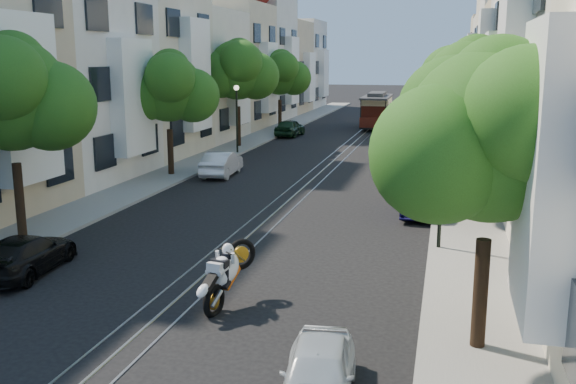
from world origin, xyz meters
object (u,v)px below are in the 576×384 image
Objects in this scene: tree_e_a at (494,140)px; tree_w_c at (238,71)px; tree_e_b at (473,91)px; parked_car_e_near at (318,373)px; tree_w_d at (280,74)px; lamp_west at (237,109)px; lamp_east at (443,161)px; tree_e_c at (466,83)px; parked_car_w_far at (290,128)px; parked_car_w_near at (26,254)px; tree_e_d at (463,73)px; parked_car_w_mid at (222,164)px; sportbike_rider at (225,272)px; parked_car_e_far at (432,148)px; cable_car at (377,109)px; tree_w_b at (169,89)px; parked_car_e_mid at (423,197)px; tree_w_a at (12,96)px.

tree_w_c is (-14.40, 28.00, 0.67)m from tree_e_a.
tree_e_b is 21.53m from tree_w_c.
tree_w_d is at bearing 99.42° from parked_car_e_near.
lamp_east is at bearing -55.01° from lamp_west.
tree_e_c is 1.57× the size of lamp_west.
parked_car_w_far is (-9.71, 37.55, 0.13)m from parked_car_e_near.
lamp_west reaches higher than parked_car_w_near.
tree_e_a is at bearing -90.00° from tree_e_d.
parked_car_w_mid is (-11.99, 5.76, -4.11)m from tree_e_b.
parked_car_w_near is (-6.25, 1.01, -0.34)m from sportbike_rider.
tree_w_c is 1.71× the size of lamp_west.
sportbike_rider is at bearing 122.99° from parked_car_e_near.
parked_car_e_far is (1.20, 28.73, 0.11)m from parked_car_e_near.
cable_car reaches higher than parked_car_w_far.
parked_car_w_near is (2.24, -14.97, -3.85)m from tree_w_b.
parked_car_e_near is (3.05, -3.76, -0.35)m from sportbike_rider.
lamp_west is at bearing 84.03° from tree_w_b.
tree_e_b is 1.03× the size of tree_w_d.
tree_w_b is 11.02m from tree_w_c.
parked_car_w_mid reaches higher than parked_car_w_near.
tree_w_b reaches higher than parked_car_w_mid.
lamp_east is at bearing 116.32° from parked_car_w_far.
parked_car_e_far reaches higher than parked_car_w_near.
tree_e_b is 1.76× the size of parked_car_w_near.
tree_e_c is 11.94m from parked_car_e_mid.
parked_car_w_far is (-6.67, 33.79, -0.23)m from sportbike_rider.
lamp_east is 1.09× the size of parked_car_w_mid.
tree_e_b is at bearing 25.92° from tree_w_a.
parked_car_w_far is (-10.91, 8.82, 0.01)m from parked_car_e_far.
parked_car_e_far is at bearing 58.76° from tree_w_a.
tree_w_c is at bearing 131.99° from tree_e_b.
tree_e_c is (0.00, 23.00, 0.20)m from tree_e_a.
lamp_east is at bearing -93.44° from tree_e_c.
tree_w_d is at bearing 110.27° from tree_e_a.
parked_car_w_mid is (1.57, -7.27, -2.22)m from lamp_west.
parked_car_e_far is at bearing 93.65° from tree_e_a.
tree_e_b is 0.92× the size of cable_car.
lamp_west is (0.84, -13.98, -1.75)m from tree_w_d.
tree_w_c is at bearing -157.38° from tree_e_d.
tree_e_c is at bearing 90.00° from tree_e_a.
tree_e_a is 37.21m from parked_car_w_far.
parked_car_e_far reaches higher than parked_car_e_near.
lamp_east is 1.00× the size of lamp_west.
tree_w_d is 1.71× the size of parked_car_w_mid.
tree_e_c is at bearing 86.58° from sportbike_rider.
tree_e_b is at bearing -61.93° from tree_w_d.
tree_e_d reaches higher than tree_w_d.
parked_car_w_near is 1.00× the size of parked_car_w_mid.
parked_car_w_near is at bearing -140.67° from tree_e_b.
tree_e_b is 13.04m from sportbike_rider.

